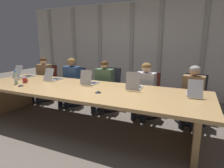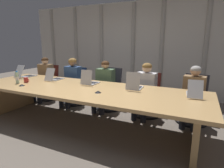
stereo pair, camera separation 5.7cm
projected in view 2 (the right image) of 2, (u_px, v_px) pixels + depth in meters
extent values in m
plane|color=#6B6056|center=(84.00, 124.00, 3.60)|extent=(14.07, 14.07, 0.00)
cube|color=tan|center=(83.00, 89.00, 3.44)|extent=(4.39, 1.37, 0.05)
cube|color=black|center=(83.00, 92.00, 3.46)|extent=(3.74, 0.10, 0.06)
cube|color=tan|center=(12.00, 95.00, 4.33)|extent=(0.08, 1.16, 0.68)
cube|color=tan|center=(196.00, 127.00, 2.72)|extent=(0.08, 1.16, 0.68)
cube|color=beige|center=(131.00, 49.00, 5.62)|extent=(7.04, 0.10, 2.67)
cylinder|color=#A39E96|center=(54.00, 48.00, 6.79)|extent=(0.12, 0.12, 2.61)
cylinder|color=#A39E96|center=(76.00, 48.00, 6.37)|extent=(0.12, 0.12, 2.61)
cylinder|color=#A39E96|center=(102.00, 49.00, 5.97)|extent=(0.12, 0.12, 2.61)
cylinder|color=#A39E96|center=(133.00, 49.00, 5.54)|extent=(0.12, 0.12, 2.61)
cylinder|color=#A39E96|center=(161.00, 50.00, 5.19)|extent=(0.12, 0.12, 2.61)
cylinder|color=#A39E96|center=(205.00, 50.00, 4.74)|extent=(0.12, 0.12, 2.61)
cube|color=#A8ADB7|center=(29.00, 76.00, 4.53)|extent=(0.23, 0.34, 0.02)
cube|color=black|center=(29.00, 76.00, 4.55)|extent=(0.19, 0.19, 0.00)
cube|color=#A8ADB7|center=(19.00, 71.00, 4.29)|extent=(0.22, 0.16, 0.28)
cube|color=black|center=(19.00, 71.00, 4.29)|extent=(0.20, 0.14, 0.25)
cube|color=#BCBCC1|center=(57.00, 79.00, 4.17)|extent=(0.22, 0.30, 0.02)
cube|color=black|center=(57.00, 79.00, 4.19)|extent=(0.19, 0.16, 0.00)
cube|color=#BCBCC1|center=(50.00, 74.00, 3.96)|extent=(0.22, 0.12, 0.26)
cube|color=black|center=(50.00, 74.00, 3.97)|extent=(0.20, 0.10, 0.23)
cube|color=#BCBCC1|center=(91.00, 83.00, 3.77)|extent=(0.25, 0.30, 0.02)
cube|color=black|center=(92.00, 83.00, 3.78)|extent=(0.21, 0.17, 0.00)
cube|color=#BCBCC1|center=(86.00, 77.00, 3.58)|extent=(0.25, 0.06, 0.28)
cube|color=black|center=(86.00, 77.00, 3.58)|extent=(0.22, 0.05, 0.25)
cube|color=#BCBCC1|center=(135.00, 88.00, 3.40)|extent=(0.26, 0.34, 0.02)
cube|color=black|center=(136.00, 87.00, 3.42)|extent=(0.22, 0.19, 0.00)
cube|color=#BCBCC1|center=(133.00, 81.00, 3.19)|extent=(0.24, 0.08, 0.31)
cube|color=black|center=(133.00, 81.00, 3.20)|extent=(0.22, 0.07, 0.27)
cube|color=#BCBCC1|center=(194.00, 94.00, 2.99)|extent=(0.24, 0.32, 0.02)
cube|color=black|center=(193.00, 93.00, 3.01)|extent=(0.20, 0.18, 0.00)
cube|color=#BCBCC1|center=(195.00, 89.00, 2.76)|extent=(0.23, 0.16, 0.26)
cube|color=black|center=(195.00, 89.00, 2.76)|extent=(0.20, 0.14, 0.23)
cube|color=#511E19|center=(47.00, 84.00, 5.15)|extent=(0.54, 0.54, 0.08)
cube|color=#511E19|center=(51.00, 73.00, 5.29)|extent=(0.44, 0.17, 0.48)
cylinder|color=#262628|center=(48.00, 91.00, 5.20)|extent=(0.05, 0.05, 0.32)
cylinder|color=black|center=(48.00, 98.00, 5.24)|extent=(0.60, 0.60, 0.04)
cube|color=navy|center=(75.00, 88.00, 4.77)|extent=(0.51, 0.51, 0.08)
cube|color=navy|center=(79.00, 76.00, 4.91)|extent=(0.44, 0.14, 0.46)
cylinder|color=#262628|center=(75.00, 95.00, 4.82)|extent=(0.05, 0.05, 0.32)
cylinder|color=black|center=(75.00, 102.00, 4.86)|extent=(0.60, 0.60, 0.04)
cube|color=#2D2D38|center=(108.00, 92.00, 4.38)|extent=(0.54, 0.54, 0.08)
cube|color=#2D2D38|center=(113.00, 78.00, 4.50)|extent=(0.44, 0.18, 0.51)
cylinder|color=#262628|center=(108.00, 100.00, 4.43)|extent=(0.05, 0.05, 0.32)
cylinder|color=black|center=(108.00, 107.00, 4.47)|extent=(0.60, 0.60, 0.04)
cube|color=#511E19|center=(147.00, 97.00, 4.00)|extent=(0.52, 0.52, 0.08)
cube|color=#511E19|center=(151.00, 83.00, 4.13)|extent=(0.44, 0.15, 0.46)
cylinder|color=#262628|center=(146.00, 106.00, 4.05)|extent=(0.05, 0.05, 0.32)
cylinder|color=black|center=(146.00, 114.00, 4.09)|extent=(0.60, 0.60, 0.04)
cube|color=#2D2D38|center=(193.00, 103.00, 3.63)|extent=(0.55, 0.55, 0.08)
cube|color=#2D2D38|center=(196.00, 86.00, 3.74)|extent=(0.44, 0.18, 0.49)
cylinder|color=#262628|center=(192.00, 112.00, 3.67)|extent=(0.05, 0.05, 0.32)
cylinder|color=black|center=(191.00, 121.00, 3.71)|extent=(0.60, 0.60, 0.04)
cube|color=olive|center=(46.00, 74.00, 5.06)|extent=(0.38, 0.23, 0.52)
sphere|color=beige|center=(45.00, 61.00, 4.99)|extent=(0.18, 0.18, 0.18)
ellipsoid|color=#472D19|center=(45.00, 60.00, 4.98)|extent=(0.18, 0.18, 0.13)
cylinder|color=olive|center=(50.00, 72.00, 4.98)|extent=(0.07, 0.14, 0.27)
cylinder|color=beige|center=(45.00, 77.00, 4.82)|extent=(0.07, 0.30, 0.06)
cylinder|color=olive|center=(42.00, 71.00, 5.12)|extent=(0.07, 0.14, 0.27)
cylinder|color=beige|center=(36.00, 76.00, 4.96)|extent=(0.07, 0.30, 0.06)
cylinder|color=#262833|center=(44.00, 86.00, 4.91)|extent=(0.14, 0.40, 0.13)
cylinder|color=#262833|center=(39.00, 95.00, 4.80)|extent=(0.11, 0.11, 0.42)
cylinder|color=#262833|center=(38.00, 85.00, 5.00)|extent=(0.14, 0.40, 0.13)
cylinder|color=#262833|center=(34.00, 94.00, 4.89)|extent=(0.11, 0.11, 0.42)
cube|color=#335184|center=(73.00, 77.00, 4.70)|extent=(0.40, 0.23, 0.51)
sphere|color=#8C6647|center=(73.00, 62.00, 4.61)|extent=(0.20, 0.20, 0.20)
ellipsoid|color=olive|center=(73.00, 61.00, 4.61)|extent=(0.21, 0.21, 0.15)
cylinder|color=#335184|center=(79.00, 75.00, 4.61)|extent=(0.07, 0.14, 0.27)
cylinder|color=#8C6647|center=(73.00, 81.00, 4.45)|extent=(0.07, 0.30, 0.06)
cylinder|color=#335184|center=(68.00, 74.00, 4.75)|extent=(0.07, 0.14, 0.27)
cylinder|color=#8C6647|center=(63.00, 80.00, 4.60)|extent=(0.07, 0.30, 0.06)
cylinder|color=#262833|center=(72.00, 90.00, 4.54)|extent=(0.14, 0.40, 0.13)
cylinder|color=#262833|center=(68.00, 100.00, 4.43)|extent=(0.11, 0.11, 0.42)
cylinder|color=#262833|center=(65.00, 89.00, 4.63)|extent=(0.14, 0.40, 0.13)
cylinder|color=#262833|center=(61.00, 99.00, 4.51)|extent=(0.11, 0.11, 0.42)
cube|color=#4C6B4C|center=(105.00, 80.00, 4.32)|extent=(0.40, 0.22, 0.50)
sphere|color=tan|center=(105.00, 65.00, 4.24)|extent=(0.18, 0.18, 0.18)
ellipsoid|color=#472D19|center=(105.00, 64.00, 4.24)|extent=(0.18, 0.18, 0.14)
cylinder|color=#4C6B4C|center=(112.00, 78.00, 4.24)|extent=(0.07, 0.13, 0.27)
cylinder|color=tan|center=(108.00, 85.00, 4.08)|extent=(0.06, 0.30, 0.06)
cylinder|color=#4C6B4C|center=(99.00, 77.00, 4.38)|extent=(0.07, 0.13, 0.27)
cylinder|color=tan|center=(94.00, 83.00, 4.22)|extent=(0.06, 0.30, 0.06)
cylinder|color=#262833|center=(105.00, 94.00, 4.17)|extent=(0.13, 0.40, 0.13)
cylinder|color=#262833|center=(102.00, 105.00, 4.05)|extent=(0.11, 0.11, 0.42)
cylinder|color=#262833|center=(98.00, 93.00, 4.25)|extent=(0.13, 0.40, 0.13)
cylinder|color=#262833|center=(94.00, 104.00, 4.13)|extent=(0.11, 0.11, 0.42)
cube|color=silver|center=(146.00, 84.00, 3.93)|extent=(0.42, 0.26, 0.48)
sphere|color=beige|center=(147.00, 68.00, 3.85)|extent=(0.20, 0.20, 0.20)
ellipsoid|color=olive|center=(147.00, 66.00, 3.84)|extent=(0.20, 0.20, 0.15)
cylinder|color=silver|center=(154.00, 83.00, 3.83)|extent=(0.08, 0.14, 0.27)
cylinder|color=beige|center=(151.00, 90.00, 3.68)|extent=(0.09, 0.30, 0.06)
cylinder|color=silver|center=(139.00, 81.00, 4.00)|extent=(0.08, 0.14, 0.27)
cylinder|color=beige|center=(135.00, 88.00, 3.85)|extent=(0.09, 0.30, 0.06)
cylinder|color=#262833|center=(147.00, 100.00, 3.77)|extent=(0.17, 0.41, 0.13)
cylinder|color=#262833|center=(143.00, 112.00, 3.66)|extent=(0.11, 0.11, 0.42)
cylinder|color=#262833|center=(138.00, 98.00, 3.87)|extent=(0.17, 0.41, 0.13)
cylinder|color=#262833|center=(134.00, 110.00, 3.76)|extent=(0.11, 0.11, 0.42)
cube|color=olive|center=(194.00, 89.00, 3.55)|extent=(0.41, 0.26, 0.48)
sphere|color=tan|center=(196.00, 71.00, 3.47)|extent=(0.19, 0.19, 0.19)
ellipsoid|color=#B2ADA8|center=(196.00, 70.00, 3.47)|extent=(0.19, 0.19, 0.14)
cylinder|color=olive|center=(204.00, 87.00, 3.45)|extent=(0.08, 0.14, 0.27)
cylinder|color=tan|center=(202.00, 96.00, 3.30)|extent=(0.09, 0.30, 0.06)
cylinder|color=olive|center=(185.00, 85.00, 3.62)|extent=(0.08, 0.14, 0.27)
cylinder|color=tan|center=(183.00, 93.00, 3.47)|extent=(0.09, 0.30, 0.06)
cylinder|color=#262833|center=(197.00, 106.00, 3.39)|extent=(0.17, 0.41, 0.13)
cylinder|color=#262833|center=(194.00, 120.00, 3.28)|extent=(0.11, 0.11, 0.42)
cylinder|color=#262833|center=(185.00, 104.00, 3.49)|extent=(0.17, 0.41, 0.13)
cylinder|color=#262833|center=(183.00, 118.00, 3.38)|extent=(0.11, 0.11, 0.42)
cylinder|color=#ADD1B2|center=(17.00, 78.00, 3.77)|extent=(0.07, 0.07, 0.23)
cylinder|color=white|center=(17.00, 78.00, 3.78)|extent=(0.07, 0.07, 0.07)
cylinder|color=blue|center=(16.00, 71.00, 3.75)|extent=(0.04, 0.04, 0.02)
cylinder|color=#B2332D|center=(26.00, 80.00, 3.87)|extent=(0.08, 0.08, 0.10)
torus|color=#B2332D|center=(28.00, 80.00, 3.85)|extent=(0.07, 0.01, 0.07)
cone|color=black|center=(22.00, 85.00, 3.58)|extent=(0.11, 0.11, 0.03)
cone|color=black|center=(98.00, 92.00, 3.09)|extent=(0.11, 0.11, 0.03)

